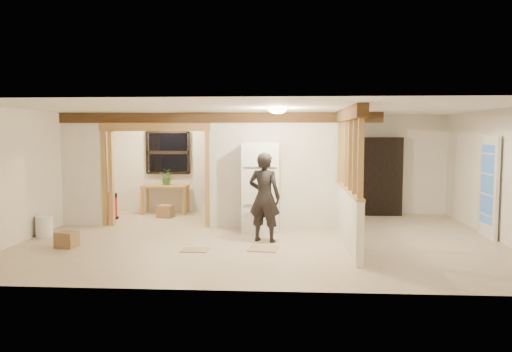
# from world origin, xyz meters

# --- Properties ---
(floor) EXTENTS (9.00, 6.50, 0.01)m
(floor) POSITION_xyz_m (0.00, 0.00, -0.01)
(floor) COLOR #C5B193
(floor) RESTS_ON ground
(ceiling) EXTENTS (9.00, 6.50, 0.01)m
(ceiling) POSITION_xyz_m (0.00, 0.00, 2.50)
(ceiling) COLOR white
(wall_back) EXTENTS (9.00, 0.01, 2.50)m
(wall_back) POSITION_xyz_m (0.00, 3.25, 1.25)
(wall_back) COLOR white
(wall_back) RESTS_ON floor
(wall_front) EXTENTS (9.00, 0.01, 2.50)m
(wall_front) POSITION_xyz_m (0.00, -3.25, 1.25)
(wall_front) COLOR white
(wall_front) RESTS_ON floor
(wall_left) EXTENTS (0.01, 6.50, 2.50)m
(wall_left) POSITION_xyz_m (-4.50, 0.00, 1.25)
(wall_left) COLOR white
(wall_left) RESTS_ON floor
(wall_right) EXTENTS (0.01, 6.50, 2.50)m
(wall_right) POSITION_xyz_m (4.50, 0.00, 1.25)
(wall_right) COLOR white
(wall_right) RESTS_ON floor
(partition_left_stub) EXTENTS (0.90, 0.12, 2.50)m
(partition_left_stub) POSITION_xyz_m (-4.05, 1.20, 1.25)
(partition_left_stub) COLOR white
(partition_left_stub) RESTS_ON floor
(partition_center) EXTENTS (2.80, 0.12, 2.50)m
(partition_center) POSITION_xyz_m (0.20, 1.20, 1.25)
(partition_center) COLOR white
(partition_center) RESTS_ON floor
(doorway_frame) EXTENTS (2.46, 0.14, 2.20)m
(doorway_frame) POSITION_xyz_m (-2.40, 1.20, 1.10)
(doorway_frame) COLOR tan
(doorway_frame) RESTS_ON floor
(header_beam_back) EXTENTS (7.00, 0.18, 0.22)m
(header_beam_back) POSITION_xyz_m (-1.00, 1.20, 2.38)
(header_beam_back) COLOR #4D321A
(header_beam_back) RESTS_ON ceiling
(header_beam_right) EXTENTS (0.18, 3.30, 0.22)m
(header_beam_right) POSITION_xyz_m (1.60, -0.40, 2.38)
(header_beam_right) COLOR #4D321A
(header_beam_right) RESTS_ON ceiling
(pony_wall) EXTENTS (0.12, 3.20, 1.00)m
(pony_wall) POSITION_xyz_m (1.60, -0.40, 0.50)
(pony_wall) COLOR white
(pony_wall) RESTS_ON floor
(stud_partition) EXTENTS (0.14, 3.20, 1.32)m
(stud_partition) POSITION_xyz_m (1.60, -0.40, 1.66)
(stud_partition) COLOR tan
(stud_partition) RESTS_ON pony_wall
(window_back) EXTENTS (1.12, 0.10, 1.10)m
(window_back) POSITION_xyz_m (-2.60, 3.17, 1.55)
(window_back) COLOR black
(window_back) RESTS_ON wall_back
(french_door) EXTENTS (0.12, 0.86, 2.00)m
(french_door) POSITION_xyz_m (4.42, 0.40, 1.00)
(french_door) COLOR white
(french_door) RESTS_ON floor
(ceiling_dome_main) EXTENTS (0.36, 0.36, 0.16)m
(ceiling_dome_main) POSITION_xyz_m (0.30, -0.50, 2.48)
(ceiling_dome_main) COLOR #FFEABF
(ceiling_dome_main) RESTS_ON ceiling
(ceiling_dome_util) EXTENTS (0.32, 0.32, 0.14)m
(ceiling_dome_util) POSITION_xyz_m (-2.50, 2.30, 2.48)
(ceiling_dome_util) COLOR #FFEABF
(ceiling_dome_util) RESTS_ON ceiling
(hanging_bulb) EXTENTS (0.07, 0.07, 0.07)m
(hanging_bulb) POSITION_xyz_m (-2.00, 1.60, 2.18)
(hanging_bulb) COLOR #FFD88C
(hanging_bulb) RESTS_ON ceiling
(refrigerator) EXTENTS (0.76, 0.74, 1.86)m
(refrigerator) POSITION_xyz_m (-0.06, 0.77, 0.93)
(refrigerator) COLOR white
(refrigerator) RESTS_ON floor
(woman) EXTENTS (0.71, 0.57, 1.70)m
(woman) POSITION_xyz_m (0.06, -0.25, 0.85)
(woman) COLOR #282524
(woman) RESTS_ON floor
(work_table) EXTENTS (1.18, 0.62, 0.73)m
(work_table) POSITION_xyz_m (-2.62, 2.90, 0.37)
(work_table) COLOR tan
(work_table) RESTS_ON floor
(potted_plant) EXTENTS (0.45, 0.42, 0.41)m
(potted_plant) POSITION_xyz_m (-2.57, 2.94, 0.94)
(potted_plant) COLOR #3B672C
(potted_plant) RESTS_ON work_table
(shop_vac) EXTENTS (0.50, 0.50, 0.63)m
(shop_vac) POSITION_xyz_m (-3.79, 2.01, 0.31)
(shop_vac) COLOR #B50A0F
(shop_vac) RESTS_ON floor
(bookshelf) EXTENTS (0.97, 0.32, 1.95)m
(bookshelf) POSITION_xyz_m (2.84, 3.02, 0.97)
(bookshelf) COLOR black
(bookshelf) RESTS_ON floor
(bucket) EXTENTS (0.36, 0.36, 0.41)m
(bucket) POSITION_xyz_m (-4.31, -0.10, 0.21)
(bucket) COLOR silver
(bucket) RESTS_ON floor
(box_util_a) EXTENTS (0.39, 0.35, 0.30)m
(box_util_a) POSITION_xyz_m (-2.47, 2.31, 0.15)
(box_util_a) COLOR olive
(box_util_a) RESTS_ON floor
(box_util_b) EXTENTS (0.34, 0.34, 0.29)m
(box_util_b) POSITION_xyz_m (-4.07, 1.33, 0.15)
(box_util_b) COLOR olive
(box_util_b) RESTS_ON floor
(box_front) EXTENTS (0.40, 0.35, 0.28)m
(box_front) POSITION_xyz_m (-3.45, -0.98, 0.14)
(box_front) COLOR olive
(box_front) RESTS_ON floor
(floor_panel_near) EXTENTS (0.56, 0.56, 0.02)m
(floor_panel_near) POSITION_xyz_m (0.07, -0.89, 0.01)
(floor_panel_near) COLOR tan
(floor_panel_near) RESTS_ON floor
(floor_panel_far) EXTENTS (0.48, 0.39, 0.01)m
(floor_panel_far) POSITION_xyz_m (-1.12, -1.06, 0.01)
(floor_panel_far) COLOR tan
(floor_panel_far) RESTS_ON floor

